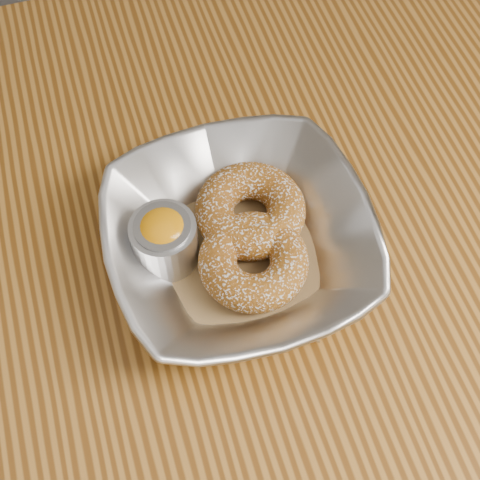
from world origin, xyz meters
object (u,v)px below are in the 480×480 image
object	(u,v)px
donut_back	(250,210)
serving_bowl	(240,242)
donut_front	(253,261)
ramekin	(164,239)
table	(287,314)

from	to	relation	value
donut_back	serving_bowl	bearing A→B (deg)	-122.68
donut_back	donut_front	world-z (taller)	donut_back
serving_bowl	donut_back	distance (m)	0.03
donut_front	ramekin	world-z (taller)	ramekin
table	donut_back	distance (m)	0.14
table	ramekin	xyz separation A→B (m)	(-0.10, 0.04, 0.13)
serving_bowl	ramekin	xyz separation A→B (m)	(-0.06, 0.02, 0.01)
serving_bowl	ramekin	world-z (taller)	ramekin
table	donut_front	world-z (taller)	donut_front
table	serving_bowl	bearing A→B (deg)	152.56
table	ramekin	bearing A→B (deg)	159.84
donut_front	ramekin	bearing A→B (deg)	151.03
donut_back	ramekin	world-z (taller)	ramekin
donut_back	table	bearing A→B (deg)	-63.99
table	donut_front	bearing A→B (deg)	178.02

